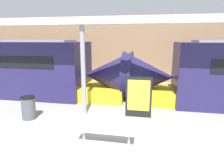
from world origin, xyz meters
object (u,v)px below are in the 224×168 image
(bench_near, at_px, (105,130))
(support_column_near, at_px, (83,71))
(trash_bin, at_px, (29,108))
(poster_board, at_px, (139,97))

(bench_near, relative_size, support_column_near, 0.48)
(trash_bin, bearing_deg, bench_near, -21.71)
(bench_near, bearing_deg, poster_board, 71.32)
(bench_near, bearing_deg, trash_bin, 159.06)
(bench_near, bearing_deg, support_column_near, 122.25)
(trash_bin, xyz_separation_m, support_column_near, (2.06, 1.04, 1.43))
(bench_near, height_order, poster_board, poster_board)
(support_column_near, bearing_deg, trash_bin, -153.12)
(poster_board, distance_m, support_column_near, 2.60)
(trash_bin, relative_size, support_column_near, 0.25)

